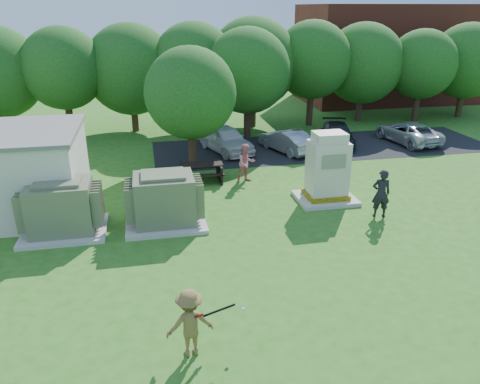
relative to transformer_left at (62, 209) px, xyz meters
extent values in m
plane|color=#2D6619|center=(6.50, -4.50, -0.97)|extent=(120.00, 120.00, 0.00)
cube|color=maroon|center=(24.50, 22.50, 3.03)|extent=(15.00, 8.00, 8.00)
cube|color=#232326|center=(13.50, 9.00, -0.96)|extent=(20.00, 6.00, 0.01)
cube|color=beige|center=(0.00, 0.00, -0.89)|extent=(3.00, 2.40, 0.15)
cube|color=#646C4D|center=(0.00, 0.00, 0.08)|extent=(2.20, 1.80, 1.80)
cube|color=#646C4D|center=(0.00, 0.00, 1.04)|extent=(1.60, 1.30, 0.12)
cube|color=#646C4D|center=(-1.27, 0.00, 0.11)|extent=(0.32, 1.50, 1.35)
cube|color=#646C4D|center=(1.27, 0.00, 0.11)|extent=(0.32, 1.50, 1.35)
cube|color=beige|center=(3.70, 0.00, -0.89)|extent=(3.00, 2.40, 0.15)
cube|color=#606848|center=(3.70, 0.00, 0.08)|extent=(2.20, 1.80, 1.80)
cube|color=#606848|center=(3.70, 0.00, 1.04)|extent=(1.60, 1.30, 0.12)
cube|color=#606848|center=(2.43, 0.00, 0.11)|extent=(0.32, 1.50, 1.35)
cube|color=#606848|center=(4.97, 0.00, 0.11)|extent=(0.32, 1.50, 1.35)
cube|color=beige|center=(10.57, 1.06, -0.89)|extent=(2.46, 2.01, 0.17)
cube|color=yellow|center=(10.57, 1.06, -0.70)|extent=(1.73, 1.40, 0.20)
cube|color=beige|center=(10.57, 1.06, 0.52)|extent=(1.57, 1.23, 2.24)
cube|color=beige|center=(10.57, 1.06, 1.83)|extent=(1.29, 1.01, 0.39)
cube|color=gray|center=(10.57, 0.41, 0.97)|extent=(1.01, 0.04, 0.56)
cube|color=black|center=(5.62, 4.47, -0.13)|extent=(2.04, 0.79, 0.07)
cube|color=black|center=(5.62, 5.10, -0.47)|extent=(2.04, 0.28, 0.06)
cube|color=black|center=(5.62, 3.85, -0.47)|extent=(2.04, 0.28, 0.06)
cube|color=black|center=(4.74, 4.47, -0.55)|extent=(0.09, 1.53, 0.84)
cube|color=black|center=(6.51, 4.47, -0.55)|extent=(0.09, 1.53, 0.84)
imported|color=brown|center=(3.90, -7.40, -0.09)|extent=(1.19, 0.77, 1.75)
imported|color=black|center=(12.04, -0.96, 0.01)|extent=(0.80, 0.60, 1.96)
imported|color=#CD6C75|center=(7.71, 4.01, -0.05)|extent=(1.04, 0.90, 1.84)
imported|color=silver|center=(7.63, 9.14, -0.22)|extent=(3.04, 4.71, 1.49)
imported|color=#A1A0A5|center=(11.04, 8.42, -0.33)|extent=(2.65, 4.12, 1.28)
imported|color=black|center=(14.48, 9.27, -0.35)|extent=(2.81, 4.59, 1.24)
imported|color=silver|center=(18.87, 8.84, -0.33)|extent=(2.76, 4.86, 1.28)
cylinder|color=black|center=(4.60, -7.41, 0.18)|extent=(0.81, 0.36, 0.06)
cylinder|color=maroon|center=(4.10, -7.53, 0.18)|extent=(0.23, 0.14, 0.06)
sphere|color=white|center=(5.23, -7.15, -0.07)|extent=(0.09, 0.09, 0.09)
cylinder|color=#47301E|center=(-5.50, 14.90, 0.23)|extent=(0.44, 0.44, 2.40)
cylinder|color=#47301E|center=(-1.50, 14.30, 0.43)|extent=(0.44, 0.44, 2.80)
sphere|color=#235B1C|center=(-1.50, 14.30, 3.33)|extent=(5.00, 5.00, 5.00)
cylinder|color=#47301E|center=(2.50, 15.10, 0.18)|extent=(0.44, 0.44, 2.30)
sphere|color=#235B1C|center=(2.50, 15.10, 3.07)|extent=(5.80, 5.80, 5.80)
cylinder|color=#47301E|center=(6.50, 14.20, 0.38)|extent=(0.44, 0.44, 2.70)
sphere|color=#235B1C|center=(6.50, 14.20, 3.35)|extent=(5.40, 5.40, 5.40)
cylinder|color=#47301E|center=(10.50, 14.80, 0.28)|extent=(0.44, 0.44, 2.50)
sphere|color=#235B1C|center=(10.50, 14.80, 3.33)|extent=(6.00, 6.00, 6.00)
cylinder|color=#47301E|center=(14.50, 14.40, 0.48)|extent=(0.44, 0.44, 2.90)
sphere|color=#235B1C|center=(14.50, 14.40, 3.49)|extent=(5.20, 5.20, 5.20)
cylinder|color=#47301E|center=(18.50, 15.00, 0.23)|extent=(0.44, 0.44, 2.40)
sphere|color=#235B1C|center=(18.50, 15.00, 3.11)|extent=(5.60, 5.60, 5.60)
cylinder|color=#47301E|center=(22.50, 14.10, 0.33)|extent=(0.44, 0.44, 2.60)
sphere|color=#235B1C|center=(22.50, 14.10, 3.07)|extent=(4.80, 4.80, 4.80)
cylinder|color=#47301E|center=(26.50, 14.70, 0.28)|extent=(0.44, 0.44, 2.50)
sphere|color=#235B1C|center=(26.50, 14.70, 3.15)|extent=(5.40, 5.40, 5.40)
cylinder|color=#47301E|center=(5.50, 7.00, 0.23)|extent=(0.44, 0.44, 2.40)
sphere|color=#235B1C|center=(5.50, 7.00, 2.81)|extent=(4.60, 4.60, 4.60)
cylinder|color=#47301E|center=(9.50, 12.00, 0.33)|extent=(0.44, 0.44, 2.60)
sphere|color=#235B1C|center=(9.50, 12.00, 3.19)|extent=(5.20, 5.20, 5.20)
camera|label=1|loc=(3.26, -16.49, 6.79)|focal=35.00mm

